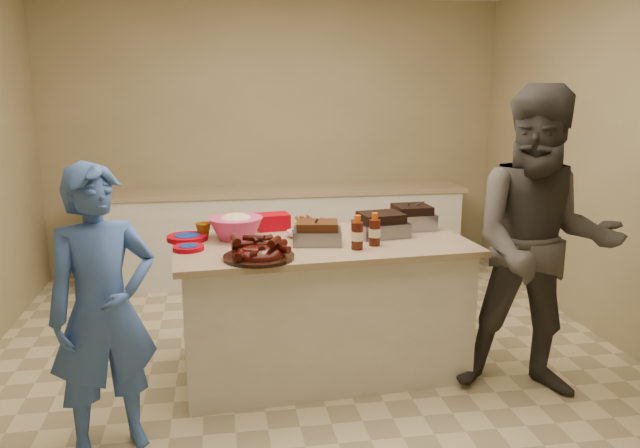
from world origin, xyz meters
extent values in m
cube|color=#47230F|center=(0.02, 0.05, 0.89)|extent=(0.33, 0.27, 0.09)
cube|color=black|center=(0.47, 0.18, 0.89)|extent=(0.36, 0.32, 0.10)
cube|color=gray|center=(0.75, 0.36, 0.89)|extent=(0.30, 0.30, 0.11)
cylinder|color=silver|center=(0.06, 0.50, 0.89)|extent=(0.33, 0.33, 0.05)
cube|color=#D79B06|center=(0.58, 0.50, 0.89)|extent=(0.37, 0.31, 0.08)
cylinder|color=#3B1109|center=(0.24, -0.13, 0.89)|extent=(0.08, 0.08, 0.21)
cylinder|color=#3B1109|center=(0.37, -0.06, 0.89)|extent=(0.07, 0.07, 0.21)
cylinder|color=yellow|center=(-0.06, 0.30, 0.89)|extent=(0.05, 0.05, 0.12)
imported|color=silver|center=(-0.08, 0.23, 0.89)|extent=(0.15, 0.06, 0.14)
cylinder|color=#9A000C|center=(-0.80, 0.27, 0.89)|extent=(0.28, 0.28, 0.03)
cylinder|color=#9A000C|center=(-0.78, 0.01, 0.89)|extent=(0.20, 0.20, 0.03)
imported|color=#885007|center=(-0.69, 0.35, 0.89)|extent=(0.11, 0.10, 0.10)
cube|color=#9A000C|center=(-0.22, 0.49, 0.89)|extent=(0.24, 0.19, 0.11)
imported|color=#3B60B3|center=(-1.18, -0.63, 0.00)|extent=(1.11, 1.61, 0.36)
imported|color=#474440|center=(1.30, -0.41, 0.00)|extent=(1.52, 2.09, 0.72)
camera|label=1|loc=(-0.59, -3.75, 1.88)|focal=35.00mm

